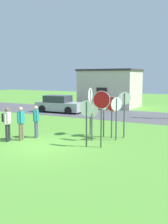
# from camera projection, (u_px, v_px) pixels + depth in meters

# --- Properties ---
(ground_plane) EXTENTS (80.00, 80.00, 0.00)m
(ground_plane) POSITION_uv_depth(u_px,v_px,m) (42.00, 146.00, 12.33)
(ground_plane) COLOR #518E33
(street_asphalt) EXTENTS (60.00, 6.40, 0.01)m
(street_asphalt) POSITION_uv_depth(u_px,v_px,m) (126.00, 115.00, 22.24)
(street_asphalt) COLOR #4C4C51
(street_asphalt) RESTS_ON ground
(building_background) EXTENTS (5.97, 4.37, 3.95)m
(building_background) POSITION_uv_depth(u_px,v_px,m) (110.00, 88.00, 28.26)
(building_background) COLOR beige
(building_background) RESTS_ON ground
(parked_car_on_street) EXTENTS (4.38, 2.17, 1.51)m
(parked_car_on_street) POSITION_uv_depth(u_px,v_px,m) (60.00, 105.00, 24.12)
(parked_car_on_street) COLOR #A5A8AD
(parked_car_on_street) RESTS_ON ground
(stop_sign_leaning_right) EXTENTS (0.15, 0.77, 2.59)m
(stop_sign_leaning_right) POSITION_uv_depth(u_px,v_px,m) (90.00, 103.00, 14.50)
(stop_sign_leaning_right) COLOR #474C4C
(stop_sign_leaning_right) RESTS_ON ground
(stop_sign_rear_right) EXTENTS (0.34, 0.61, 2.18)m
(stop_sign_rear_right) POSITION_uv_depth(u_px,v_px,m) (116.00, 111.00, 13.36)
(stop_sign_rear_right) COLOR #474C4C
(stop_sign_rear_right) RESTS_ON ground
(stop_sign_nearest) EXTENTS (0.82, 0.14, 2.58)m
(stop_sign_nearest) POSITION_uv_depth(u_px,v_px,m) (101.00, 109.00, 11.95)
(stop_sign_nearest) COLOR #474C4C
(stop_sign_nearest) RESTS_ON ground
(stop_sign_center_cluster) EXTENTS (0.77, 0.21, 2.18)m
(stop_sign_center_cluster) POSITION_uv_depth(u_px,v_px,m) (112.00, 110.00, 13.81)
(stop_sign_center_cluster) COLOR #474C4C
(stop_sign_center_cluster) RESTS_ON ground
(stop_sign_low_front) EXTENTS (0.74, 0.12, 2.14)m
(stop_sign_low_front) POSITION_uv_depth(u_px,v_px,m) (86.00, 115.00, 12.12)
(stop_sign_low_front) COLOR #474C4C
(stop_sign_low_front) RESTS_ON ground
(stop_sign_rear_left) EXTENTS (0.76, 0.16, 1.97)m
(stop_sign_rear_left) POSITION_uv_depth(u_px,v_px,m) (92.00, 114.00, 13.27)
(stop_sign_rear_left) COLOR #474C4C
(stop_sign_rear_left) RESTS_ON ground
(stop_sign_tallest) EXTENTS (0.56, 0.38, 2.41)m
(stop_sign_tallest) POSITION_uv_depth(u_px,v_px,m) (124.00, 107.00, 13.91)
(stop_sign_tallest) COLOR #474C4C
(stop_sign_tallest) RESTS_ON ground
(stop_sign_leaning_left) EXTENTS (0.13, 0.73, 2.17)m
(stop_sign_leaning_left) POSITION_uv_depth(u_px,v_px,m) (104.00, 109.00, 14.17)
(stop_sign_leaning_left) COLOR #474C4C
(stop_sign_leaning_left) RESTS_ON ground
(person_on_left) EXTENTS (0.35, 0.53, 1.69)m
(person_on_left) POSITION_uv_depth(u_px,v_px,m) (36.00, 120.00, 13.99)
(person_on_left) COLOR #4C5670
(person_on_left) RESTS_ON ground
(person_in_teal) EXTENTS (0.29, 0.56, 1.69)m
(person_in_teal) POSITION_uv_depth(u_px,v_px,m) (21.00, 122.00, 13.44)
(person_in_teal) COLOR #7A6B56
(person_in_teal) RESTS_ON ground
(person_in_blue) EXTENTS (0.43, 0.55, 1.69)m
(person_in_blue) POSITION_uv_depth(u_px,v_px,m) (7.00, 122.00, 13.17)
(person_in_blue) COLOR #2D2D33
(person_in_blue) RESTS_ON ground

